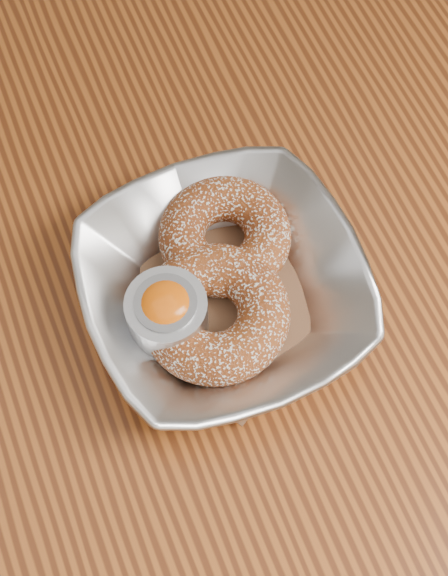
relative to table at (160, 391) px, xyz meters
name	(u,v)px	position (x,y,z in m)	size (l,w,h in m)	color
ground_plane	(189,510)	(0.00, 0.00, -0.65)	(4.00, 4.00, 0.00)	#565659
table	(160,391)	(0.00, 0.00, 0.00)	(1.20, 0.80, 0.75)	brown
serving_bowl	(224,290)	(0.07, 0.02, 0.12)	(0.21, 0.21, 0.05)	#BABDC2
parchment	(224,299)	(0.07, 0.02, 0.11)	(0.14, 0.14, 0.00)	brown
donut_back	(225,236)	(0.09, 0.06, 0.13)	(0.10, 0.10, 0.04)	brown
donut_front	(215,313)	(0.05, 0.00, 0.13)	(0.11, 0.11, 0.04)	brown
ramekin	(167,314)	(0.02, 0.01, 0.14)	(0.06, 0.06, 0.06)	#BABDC2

